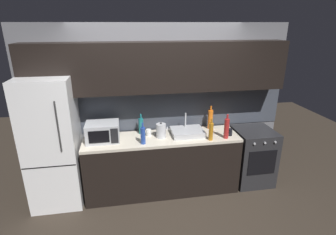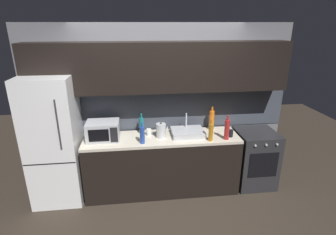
{
  "view_description": "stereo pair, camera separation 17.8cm",
  "coord_description": "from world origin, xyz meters",
  "px_view_note": "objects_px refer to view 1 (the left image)",
  "views": [
    {
      "loc": [
        -0.52,
        -2.64,
        2.49
      ],
      "look_at": [
        0.09,
        0.9,
        1.2
      ],
      "focal_mm": 28.23,
      "sensor_mm": 36.0,
      "label": 1
    },
    {
      "loc": [
        -0.34,
        -2.66,
        2.49
      ],
      "look_at": [
        0.09,
        0.9,
        1.2
      ],
      "focal_mm": 28.23,
      "sensor_mm": 36.0,
      "label": 2
    }
  ],
  "objects_px": {
    "oven_range": "(252,156)",
    "mug_white": "(149,132)",
    "refrigerator": "(53,143)",
    "wine_bottle_blue": "(143,135)",
    "kettle": "(161,131)",
    "mug_dark": "(230,132)",
    "wine_bottle_amber": "(211,131)",
    "wine_bottle_red": "(227,128)",
    "microwave": "(103,132)",
    "wine_bottle_orange": "(210,119)",
    "wine_bottle_teal": "(141,126)"
  },
  "relations": [
    {
      "from": "refrigerator",
      "to": "wine_bottle_red",
      "type": "relative_size",
      "value": 5.07
    },
    {
      "from": "mug_dark",
      "to": "wine_bottle_red",
      "type": "bearing_deg",
      "value": -135.98
    },
    {
      "from": "wine_bottle_amber",
      "to": "mug_dark",
      "type": "bearing_deg",
      "value": 18.34
    },
    {
      "from": "oven_range",
      "to": "wine_bottle_orange",
      "type": "height_order",
      "value": "wine_bottle_orange"
    },
    {
      "from": "microwave",
      "to": "oven_range",
      "type": "bearing_deg",
      "value": -0.48
    },
    {
      "from": "refrigerator",
      "to": "wine_bottle_blue",
      "type": "xyz_separation_m",
      "value": [
        1.23,
        -0.18,
        0.1
      ]
    },
    {
      "from": "kettle",
      "to": "mug_dark",
      "type": "xyz_separation_m",
      "value": [
        1.02,
        -0.1,
        -0.05
      ]
    },
    {
      "from": "refrigerator",
      "to": "wine_bottle_amber",
      "type": "height_order",
      "value": "refrigerator"
    },
    {
      "from": "oven_range",
      "to": "mug_white",
      "type": "relative_size",
      "value": 9.17
    },
    {
      "from": "mug_white",
      "to": "wine_bottle_amber",
      "type": "bearing_deg",
      "value": -19.56
    },
    {
      "from": "microwave",
      "to": "wine_bottle_blue",
      "type": "distance_m",
      "value": 0.59
    },
    {
      "from": "mug_dark",
      "to": "refrigerator",
      "type": "bearing_deg",
      "value": 177.6
    },
    {
      "from": "kettle",
      "to": "mug_dark",
      "type": "distance_m",
      "value": 1.03
    },
    {
      "from": "wine_bottle_blue",
      "to": "wine_bottle_amber",
      "type": "xyz_separation_m",
      "value": [
        0.97,
        -0.04,
        0.01
      ]
    },
    {
      "from": "oven_range",
      "to": "mug_dark",
      "type": "xyz_separation_m",
      "value": [
        -0.48,
        -0.1,
        0.5
      ]
    },
    {
      "from": "wine_bottle_blue",
      "to": "mug_white",
      "type": "distance_m",
      "value": 0.3
    },
    {
      "from": "wine_bottle_blue",
      "to": "mug_white",
      "type": "bearing_deg",
      "value": 68.8
    },
    {
      "from": "mug_white",
      "to": "kettle",
      "type": "bearing_deg",
      "value": -28.2
    },
    {
      "from": "refrigerator",
      "to": "wine_bottle_orange",
      "type": "bearing_deg",
      "value": 5.13
    },
    {
      "from": "wine_bottle_amber",
      "to": "wine_bottle_orange",
      "type": "relative_size",
      "value": 0.87
    },
    {
      "from": "wine_bottle_blue",
      "to": "mug_dark",
      "type": "xyz_separation_m",
      "value": [
        1.3,
        0.07,
        -0.08
      ]
    },
    {
      "from": "microwave",
      "to": "wine_bottle_amber",
      "type": "height_order",
      "value": "wine_bottle_amber"
    },
    {
      "from": "microwave",
      "to": "wine_bottle_teal",
      "type": "xyz_separation_m",
      "value": [
        0.55,
        0.17,
        -0.01
      ]
    },
    {
      "from": "wine_bottle_blue",
      "to": "mug_dark",
      "type": "bearing_deg",
      "value": 3.2
    },
    {
      "from": "wine_bottle_amber",
      "to": "wine_bottle_teal",
      "type": "distance_m",
      "value": 1.05
    },
    {
      "from": "wine_bottle_orange",
      "to": "mug_dark",
      "type": "relative_size",
      "value": 3.64
    },
    {
      "from": "mug_white",
      "to": "wine_bottle_blue",
      "type": "bearing_deg",
      "value": -111.2
    },
    {
      "from": "wine_bottle_amber",
      "to": "wine_bottle_orange",
      "type": "distance_m",
      "value": 0.45
    },
    {
      "from": "refrigerator",
      "to": "wine_bottle_orange",
      "type": "relative_size",
      "value": 4.96
    },
    {
      "from": "wine_bottle_blue",
      "to": "wine_bottle_red",
      "type": "height_order",
      "value": "wine_bottle_red"
    },
    {
      "from": "wine_bottle_red",
      "to": "wine_bottle_orange",
      "type": "bearing_deg",
      "value": 105.55
    },
    {
      "from": "refrigerator",
      "to": "kettle",
      "type": "xyz_separation_m",
      "value": [
        1.51,
        -0.0,
        0.08
      ]
    },
    {
      "from": "refrigerator",
      "to": "wine_bottle_amber",
      "type": "distance_m",
      "value": 2.21
    },
    {
      "from": "microwave",
      "to": "kettle",
      "type": "distance_m",
      "value": 0.83
    },
    {
      "from": "wine_bottle_orange",
      "to": "mug_white",
      "type": "height_order",
      "value": "wine_bottle_orange"
    },
    {
      "from": "wine_bottle_amber",
      "to": "wine_bottle_red",
      "type": "xyz_separation_m",
      "value": [
        0.24,
        0.02,
        0.02
      ]
    },
    {
      "from": "wine_bottle_orange",
      "to": "mug_dark",
      "type": "bearing_deg",
      "value": -57.4
    },
    {
      "from": "oven_range",
      "to": "mug_white",
      "type": "xyz_separation_m",
      "value": [
        -1.67,
        0.09,
        0.5
      ]
    },
    {
      "from": "kettle",
      "to": "mug_white",
      "type": "xyz_separation_m",
      "value": [
        -0.17,
        0.09,
        -0.06
      ]
    },
    {
      "from": "refrigerator",
      "to": "wine_bottle_teal",
      "type": "xyz_separation_m",
      "value": [
        1.23,
        0.19,
        0.1
      ]
    },
    {
      "from": "refrigerator",
      "to": "mug_dark",
      "type": "distance_m",
      "value": 2.53
    },
    {
      "from": "mug_white",
      "to": "wine_bottle_teal",
      "type": "bearing_deg",
      "value": 136.89
    },
    {
      "from": "refrigerator",
      "to": "wine_bottle_blue",
      "type": "height_order",
      "value": "refrigerator"
    },
    {
      "from": "microwave",
      "to": "wine_bottle_amber",
      "type": "relative_size",
      "value": 1.41
    },
    {
      "from": "refrigerator",
      "to": "mug_dark",
      "type": "height_order",
      "value": "refrigerator"
    },
    {
      "from": "mug_dark",
      "to": "wine_bottle_amber",
      "type": "bearing_deg",
      "value": -161.66
    },
    {
      "from": "oven_range",
      "to": "mug_white",
      "type": "distance_m",
      "value": 1.75
    },
    {
      "from": "wine_bottle_amber",
      "to": "mug_dark",
      "type": "height_order",
      "value": "wine_bottle_amber"
    },
    {
      "from": "wine_bottle_blue",
      "to": "wine_bottle_amber",
      "type": "distance_m",
      "value": 0.97
    },
    {
      "from": "oven_range",
      "to": "wine_bottle_blue",
      "type": "height_order",
      "value": "wine_bottle_blue"
    }
  ]
}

